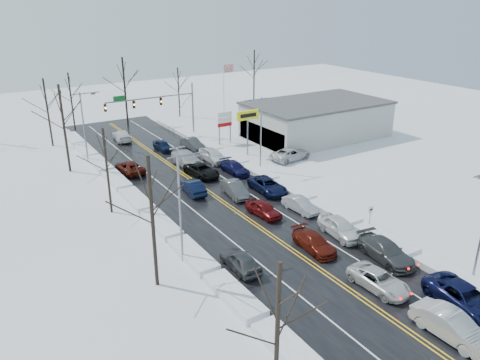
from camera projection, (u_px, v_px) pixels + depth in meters
ground at (245, 218)px, 44.77m from camera, size 160.00×160.00×0.00m
road_surface at (235, 210)px, 46.35m from camera, size 14.00×84.00×0.01m
snow_bank_left at (163, 229)px, 42.62m from camera, size 1.84×72.00×0.58m
snow_bank_right at (295, 194)px, 50.08m from camera, size 1.84×72.00×0.58m
traffic_signal_mast at (161, 104)px, 66.59m from camera, size 13.28×0.39×8.00m
tires_plus_sign at (248, 118)px, 60.75m from camera, size 3.20×0.34×6.00m
used_vehicles_sign at (225, 121)px, 66.11m from camera, size 2.20×0.22×4.65m
speed_limit_sign at (371, 213)px, 41.87m from camera, size 0.55×0.09×2.35m
flagpole at (225, 90)px, 73.78m from camera, size 1.87×1.20×10.00m
dealership_building at (316, 119)px, 69.81m from camera, size 20.40×12.40×5.30m
streetlight_ne at (260, 129)px, 54.81m from camera, size 3.20×0.25×9.00m
streetlight_sw at (182, 200)px, 35.59m from camera, size 3.20×0.25×9.00m
streetlight_nw at (85, 122)px, 57.73m from camera, size 3.20×0.25×9.00m
tree_left_a at (278, 313)px, 21.26m from camera, size 3.60×3.60×9.00m
tree_left_b at (151, 197)px, 31.83m from camera, size 4.00×4.00×10.00m
tree_left_c at (105, 155)px, 43.77m from camera, size 3.40×3.40×8.50m
tree_left_d at (62, 112)px, 53.99m from camera, size 4.20×4.20×10.50m
tree_left_e at (46, 99)px, 63.93m from camera, size 3.80×3.80×9.50m
tree_far_b at (70, 90)px, 71.95m from camera, size 3.60×3.60×9.00m
tree_far_c at (124, 79)px, 73.78m from camera, size 4.40×4.40×11.00m
tree_far_d at (178, 83)px, 80.52m from camera, size 3.40×3.40×8.50m
tree_far_e at (254, 67)px, 88.26m from camera, size 4.20×4.20×10.50m
queued_car_1 at (450, 337)px, 29.04m from camera, size 1.90×5.16×1.69m
queued_car_2 at (378, 288)px, 33.92m from camera, size 2.44×4.91×1.34m
queued_car_3 at (314, 249)px, 39.11m from camera, size 2.23×4.82×1.36m
queued_car_4 at (263, 216)px, 45.17m from camera, size 2.09×4.34×1.43m
queued_car_5 at (235, 196)px, 49.72m from camera, size 2.19×4.78×1.52m
queued_car_6 at (202, 176)px, 55.15m from camera, size 2.90×5.39×1.44m
queued_car_7 at (187, 166)px, 58.57m from camera, size 2.45×5.95×1.72m
queued_car_8 at (163, 150)px, 64.38m from camera, size 1.75×4.04×1.36m
queued_car_10 at (463, 308)px, 31.75m from camera, size 3.48×6.18×1.63m
queued_car_11 at (385, 259)px, 37.63m from camera, size 2.80×5.61×1.57m
queued_car_12 at (339, 236)px, 41.38m from camera, size 2.46×5.03×1.65m
queued_car_13 at (300, 211)px, 46.15m from camera, size 1.71×4.18×1.35m
queued_car_14 at (268, 192)px, 50.66m from camera, size 2.70×5.42×1.48m
queued_car_15 at (235, 173)px, 56.02m from camera, size 1.96×4.73×1.37m
queued_car_16 at (213, 162)px, 59.96m from camera, size 2.06×5.01×1.70m
queued_car_17 at (193, 149)px, 65.08m from camera, size 1.88×4.58×1.48m
oncoming_car_0 at (193, 193)px, 50.31m from camera, size 1.95×4.58×1.47m
oncoming_car_1 at (130, 173)px, 56.16m from camera, size 2.55×5.15×1.40m
oncoming_car_2 at (122, 140)px, 68.83m from camera, size 2.76×5.43×1.51m
oncoming_car_3 at (240, 269)px, 36.35m from camera, size 1.91×4.43×1.49m
parked_car_0 at (291, 160)px, 60.66m from camera, size 5.98×3.32×1.58m
parked_car_1 at (291, 148)px, 65.16m from camera, size 2.22×4.85×1.37m
parked_car_2 at (252, 139)px, 69.54m from camera, size 2.34×5.02×1.66m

